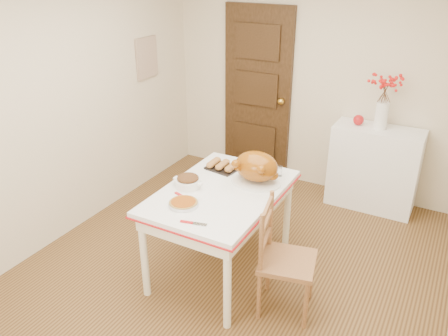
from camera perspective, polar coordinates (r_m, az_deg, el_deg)
The scene contains 19 objects.
floor at distance 4.14m, azimuth 0.98°, elevation -12.80°, with size 3.50×4.00×0.00m, color #442B14.
wall_back at distance 5.28m, azimuth 11.46°, elevation 10.50°, with size 3.50×0.00×2.50m, color beige.
wall_front at distance 2.18m, azimuth -25.02°, elevation -14.19°, with size 3.50×0.00×2.50m, color beige.
wall_left at distance 4.54m, azimuth -18.98°, elevation 7.25°, with size 0.00×4.00×2.50m, color beige.
door_back at distance 5.55m, azimuth 4.22°, elevation 9.29°, with size 0.85×0.06×2.06m, color #3E2714.
photo_board at distance 5.32m, azimuth -9.70°, elevation 13.53°, with size 0.03×0.35×0.45m, color beige.
sideboard at distance 5.17m, azimuth 18.29°, elevation -0.02°, with size 0.91×0.41×0.91m, color white.
kitchen_table at distance 3.93m, azimuth -0.35°, elevation -7.93°, with size 0.91×1.33×0.80m, color white, non-canonical shape.
chair_oak at distance 3.53m, azimuth 8.03°, elevation -11.29°, with size 0.41×0.41×0.93m, color #A26944, non-canonical shape.
berry_vase at distance 4.91m, azimuth 19.42°, elevation 7.93°, with size 0.30×0.30×0.59m, color white, non-canonical shape.
apple at distance 5.02m, azimuth 16.55°, elevation 5.80°, with size 0.11×0.11×0.11m, color #B21317.
turkey_platter at distance 3.79m, azimuth 4.09°, elevation 0.00°, with size 0.43×0.35×0.28m, color #804403, non-canonical shape.
pumpkin_pie at distance 3.51m, azimuth -5.12°, elevation -4.38°, with size 0.23×0.23×0.05m, color #893E0C.
stuffing_dish at distance 3.77m, azimuth -4.55°, elevation -1.64°, with size 0.27×0.21×0.10m, color brown, non-canonical shape.
rolls_tray at distance 4.07m, azimuth -0.17°, elevation 0.33°, with size 0.27×0.21×0.07m, color #A56234, non-canonical shape.
pie_server at distance 3.29m, azimuth -3.86°, elevation -6.92°, with size 0.20×0.06×0.01m, color silver, non-canonical shape.
carving_knife at distance 3.61m, azimuth -4.90°, elevation -3.74°, with size 0.25×0.06×0.01m, color silver, non-canonical shape.
drinking_glass at distance 4.11m, azimuth 4.24°, elevation 0.89°, with size 0.07×0.07×0.12m, color white.
shaker_pair at distance 3.98m, azimuth 6.68°, elevation -0.29°, with size 0.09×0.04×0.09m, color white, non-canonical shape.
Camera 1 is at (1.51, -2.89, 2.55)m, focal length 36.37 mm.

